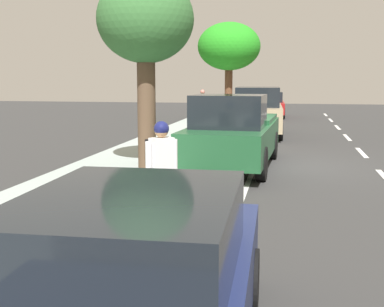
% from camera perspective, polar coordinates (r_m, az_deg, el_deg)
% --- Properties ---
extents(ground, '(66.80, 66.80, 0.00)m').
position_cam_1_polar(ground, '(13.91, 9.69, -1.38)').
color(ground, '#323232').
extents(sidewalk, '(3.08, 41.75, 0.16)m').
position_cam_1_polar(sidewalk, '(14.45, -5.23, -0.60)').
color(sidewalk, '#9BA8A4').
rests_on(sidewalk, ground).
extents(curb_edge, '(0.16, 41.75, 0.16)m').
position_cam_1_polar(curb_edge, '(14.10, 1.12, -0.80)').
color(curb_edge, gray).
rests_on(curb_edge, ground).
extents(lane_stripe_centre, '(0.14, 40.00, 0.01)m').
position_cam_1_polar(lane_stripe_centre, '(14.95, 19.56, -1.05)').
color(lane_stripe_centre, white).
rests_on(lane_stripe_centre, ground).
extents(lane_stripe_bike_edge, '(0.12, 41.75, 0.01)m').
position_cam_1_polar(lane_stripe_bike_edge, '(13.94, 7.09, -1.29)').
color(lane_stripe_bike_edge, white).
rests_on(lane_stripe_bike_edge, ground).
extents(parked_sedan_red_nearest, '(1.98, 4.47, 1.52)m').
position_cam_1_polar(parked_sedan_red_nearest, '(30.90, 8.62, 5.45)').
color(parked_sedan_red_nearest, maroon).
rests_on(parked_sedan_red_nearest, ground).
extents(parked_suv_tan_second, '(2.11, 4.77, 1.99)m').
position_cam_1_polar(parked_suv_tan_second, '(20.84, 7.40, 4.78)').
color(parked_suv_tan_second, tan).
rests_on(parked_suv_tan_second, ground).
extents(parked_pickup_green_mid, '(2.21, 5.39, 1.95)m').
position_cam_1_polar(parked_pickup_green_mid, '(13.33, 4.68, 2.19)').
color(parked_pickup_green_mid, '#1E512D').
rests_on(parked_pickup_green_mid, ground).
extents(parked_sedan_dark_blue_far, '(1.93, 4.45, 1.52)m').
position_cam_1_polar(parked_sedan_dark_blue_far, '(4.03, -6.73, -15.15)').
color(parked_sedan_dark_blue_far, navy).
rests_on(parked_sedan_dark_blue_far, ground).
extents(bicycle_at_curb, '(1.37, 1.19, 0.79)m').
position_cam_1_polar(bicycle_at_curb, '(8.15, -2.81, -5.52)').
color(bicycle_at_curb, black).
rests_on(bicycle_at_curb, ground).
extents(cyclist_with_backpack, '(0.54, 0.55, 1.66)m').
position_cam_1_polar(cyclist_with_backpack, '(8.53, -3.53, -0.69)').
color(cyclist_with_backpack, '#C6B284').
rests_on(cyclist_with_backpack, ground).
extents(street_tree_near_cyclist, '(3.53, 3.53, 5.28)m').
position_cam_1_polar(street_tree_near_cyclist, '(29.20, 4.18, 11.84)').
color(street_tree_near_cyclist, brown).
rests_on(street_tree_near_cyclist, sidewalk).
extents(street_tree_mid_block, '(2.32, 2.32, 4.62)m').
position_cam_1_polar(street_tree_mid_block, '(12.50, -5.25, 14.33)').
color(street_tree_mid_block, brown).
rests_on(street_tree_mid_block, sidewalk).
extents(pedestrian_on_phone, '(0.27, 0.62, 1.60)m').
position_cam_1_polar(pedestrian_on_phone, '(25.92, 1.19, 5.64)').
color(pedestrian_on_phone, black).
rests_on(pedestrian_on_phone, sidewalk).
extents(fire_hydrant, '(0.22, 0.22, 0.84)m').
position_cam_1_polar(fire_hydrant, '(23.68, 4.09, 4.20)').
color(fire_hydrant, red).
rests_on(fire_hydrant, sidewalk).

